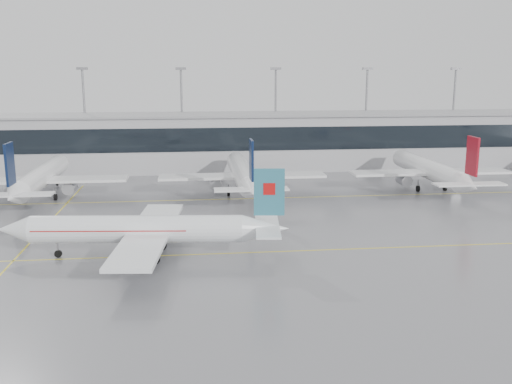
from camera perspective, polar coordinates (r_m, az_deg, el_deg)
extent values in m
plane|color=slate|center=(70.37, 1.10, -6.01)|extent=(320.00, 320.00, 0.00)
cube|color=yellow|center=(70.37, 1.10, -6.01)|extent=(120.00, 0.25, 0.01)
cube|color=yellow|center=(99.15, -1.17, -0.67)|extent=(120.00, 0.25, 0.01)
cube|color=yellow|center=(86.81, -20.36, -3.28)|extent=(0.25, 60.00, 0.01)
cube|color=#A7A6AA|center=(129.60, -2.50, 5.01)|extent=(180.00, 15.00, 12.00)
cube|color=black|center=(121.94, -2.25, 5.28)|extent=(180.00, 0.20, 5.00)
cube|color=gray|center=(128.99, -2.52, 7.75)|extent=(182.00, 16.00, 0.40)
cylinder|color=gray|center=(136.90, -16.72, 7.00)|extent=(0.50, 0.50, 22.00)
cube|color=gray|center=(136.48, -17.01, 11.73)|extent=(2.40, 1.00, 0.60)
cylinder|color=gray|center=(134.78, -7.40, 7.33)|extent=(0.50, 0.50, 22.00)
cube|color=gray|center=(134.34, -7.54, 12.14)|extent=(2.40, 1.00, 0.60)
cylinder|color=gray|center=(136.21, 1.97, 7.47)|extent=(0.50, 0.50, 22.00)
cube|color=gray|center=(135.79, 2.00, 12.23)|extent=(2.40, 1.00, 0.60)
cylinder|color=gray|center=(141.11, 10.91, 7.42)|extent=(0.50, 0.50, 22.00)
cube|color=gray|center=(140.70, 11.10, 12.01)|extent=(2.40, 1.00, 0.60)
cylinder|color=gray|center=(149.12, 19.08, 7.22)|extent=(0.50, 0.50, 22.00)
cube|color=gray|center=(148.74, 19.38, 11.56)|extent=(2.40, 1.00, 0.60)
cylinder|color=white|center=(68.97, -11.84, -3.65)|extent=(25.14, 5.70, 3.27)
cone|color=white|center=(73.13, -23.06, -3.47)|extent=(4.30, 3.65, 3.27)
cone|color=white|center=(67.73, 0.97, -3.67)|extent=(5.89, 3.81, 3.27)
cube|color=white|center=(68.81, -10.59, -3.98)|extent=(7.63, 27.38, 0.45)
cube|color=white|center=(67.66, 1.14, -3.43)|extent=(3.81, 10.62, 0.25)
cube|color=teal|center=(66.69, 1.33, -0.01)|extent=(3.62, 0.70, 5.58)
cylinder|color=#9D9DA3|center=(64.83, -11.69, -6.41)|extent=(3.79, 2.44, 2.10)
cylinder|color=#9D9DA3|center=(73.85, -10.31, -4.07)|extent=(3.79, 2.44, 2.10)
cylinder|color=gray|center=(72.02, -19.21, -5.33)|extent=(0.20, 0.20, 1.38)
cylinder|color=black|center=(72.22, -19.17, -5.85)|extent=(0.93, 0.39, 0.90)
cylinder|color=gray|center=(66.72, -10.06, -6.10)|extent=(0.24, 0.24, 1.38)
cylinder|color=black|center=(66.94, -10.03, -6.67)|extent=(1.14, 0.56, 1.10)
cylinder|color=gray|center=(71.62, -9.40, -4.82)|extent=(0.24, 0.24, 1.38)
cylinder|color=black|center=(71.82, -9.38, -5.34)|extent=(1.14, 0.56, 1.10)
cube|color=#B70F0F|center=(66.60, 1.33, 0.34)|extent=(1.44, 0.59, 1.40)
cube|color=#B70F0F|center=(69.56, -14.28, -3.46)|extent=(18.24, 5.05, 0.12)
cylinder|color=white|center=(106.18, -20.61, 1.49)|extent=(3.59, 27.36, 3.59)
cone|color=white|center=(121.23, -18.85, 2.84)|extent=(3.59, 4.00, 3.59)
cone|color=white|center=(90.58, -23.08, -0.41)|extent=(3.59, 5.60, 3.59)
cube|color=white|center=(104.82, -20.79, 1.13)|extent=(29.64, 5.00, 0.45)
cube|color=white|center=(90.34, -23.13, -0.25)|extent=(11.40, 2.80, 0.25)
cube|color=#0B1839|center=(89.37, -23.41, 2.58)|extent=(0.35, 3.60, 6.12)
cylinder|color=#9D9DA3|center=(106.85, -23.16, 0.32)|extent=(2.10, 3.60, 2.10)
cylinder|color=#9D9DA3|center=(104.48, -18.11, 0.45)|extent=(2.10, 3.60, 2.10)
cylinder|color=gray|center=(116.84, -19.28, 1.21)|extent=(0.20, 0.20, 1.56)
cylinder|color=black|center=(116.98, -19.25, 0.83)|extent=(0.30, 0.90, 0.90)
cylinder|color=gray|center=(104.93, -22.21, -0.13)|extent=(0.24, 0.24, 1.56)
cylinder|color=black|center=(105.09, -22.18, -0.54)|extent=(0.45, 1.10, 1.10)
cylinder|color=gray|center=(103.63, -19.45, -0.06)|extent=(0.24, 0.24, 1.56)
cylinder|color=black|center=(103.79, -19.42, -0.48)|extent=(0.45, 1.10, 1.10)
cylinder|color=white|center=(103.29, -1.44, 1.99)|extent=(3.59, 27.36, 3.59)
cone|color=white|center=(118.71, -2.10, 3.30)|extent=(3.59, 4.00, 3.59)
cone|color=white|center=(87.18, -0.48, 0.12)|extent=(3.59, 5.60, 3.59)
cube|color=white|center=(101.89, -1.36, 1.62)|extent=(29.64, 5.00, 0.45)
cube|color=white|center=(86.93, -0.47, 0.28)|extent=(11.40, 2.80, 0.25)
cube|color=#0B1839|center=(85.92, -0.46, 3.23)|extent=(0.35, 3.60, 6.12)
cylinder|color=#9D9DA3|center=(102.36, -4.06, 0.79)|extent=(2.10, 3.60, 2.10)
cylinder|color=#9D9DA3|center=(103.19, 1.28, 0.91)|extent=(2.10, 3.60, 2.10)
cylinder|color=gray|center=(114.22, -1.90, 1.65)|extent=(0.20, 0.20, 1.56)
cylinder|color=black|center=(114.36, -1.90, 1.26)|extent=(0.30, 0.90, 0.90)
cylinder|color=gray|center=(101.12, -2.77, 0.33)|extent=(0.24, 0.24, 1.56)
cylinder|color=black|center=(101.28, -2.77, -0.10)|extent=(0.45, 1.10, 1.10)
cylinder|color=gray|center=(101.57, 0.16, 0.40)|extent=(0.24, 0.24, 1.56)
cylinder|color=black|center=(101.73, 0.16, -0.03)|extent=(0.45, 1.10, 1.10)
cylinder|color=white|center=(111.87, 16.74, 2.26)|extent=(3.59, 27.36, 3.59)
cone|color=white|center=(126.24, 13.97, 3.47)|extent=(3.59, 4.00, 3.59)
cone|color=white|center=(97.19, 20.51, 0.59)|extent=(3.59, 5.60, 3.59)
cube|color=white|center=(110.58, 17.03, 1.92)|extent=(29.64, 5.00, 0.45)
cube|color=white|center=(96.96, 20.57, 0.74)|extent=(11.40, 2.80, 0.25)
cube|color=maroon|center=(96.06, 20.82, 3.38)|extent=(0.35, 3.60, 6.12)
cylinder|color=#9D9DA3|center=(109.48, 14.57, 1.17)|extent=(2.10, 3.60, 2.10)
cylinder|color=#9D9DA3|center=(113.26, 19.11, 1.24)|extent=(2.10, 3.60, 2.10)
cylinder|color=gray|center=(122.03, 14.72, 1.92)|extent=(0.20, 0.20, 1.56)
cylinder|color=black|center=(122.17, 14.70, 1.57)|extent=(0.30, 0.90, 0.90)
cylinder|color=gray|center=(109.03, 15.91, 0.74)|extent=(0.24, 0.24, 1.56)
cylinder|color=black|center=(109.18, 15.89, 0.34)|extent=(0.45, 1.10, 1.10)
cylinder|color=gray|center=(111.10, 18.40, 0.79)|extent=(0.24, 0.24, 1.56)
cylinder|color=black|center=(111.25, 18.37, 0.40)|extent=(0.45, 1.10, 1.10)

